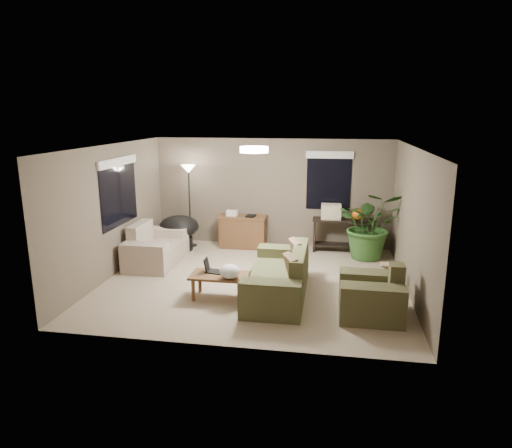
% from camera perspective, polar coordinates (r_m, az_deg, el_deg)
% --- Properties ---
extents(room_shell, '(5.50, 5.50, 5.50)m').
position_cam_1_polar(room_shell, '(8.26, -0.23, 1.02)').
color(room_shell, tan).
rests_on(room_shell, ground).
extents(main_sofa, '(0.95, 2.20, 0.85)m').
position_cam_1_polar(main_sofa, '(7.88, 3.02, -6.90)').
color(main_sofa, '#4D4E2F').
rests_on(main_sofa, ground).
extents(throw_pillows, '(0.39, 1.40, 0.47)m').
position_cam_1_polar(throw_pillows, '(7.74, 4.94, -4.53)').
color(throw_pillows, '#8C7251').
rests_on(throw_pillows, main_sofa).
extents(loveseat, '(0.90, 1.60, 0.85)m').
position_cam_1_polar(loveseat, '(9.75, -12.51, -3.11)').
color(loveseat, '#BDB3A1').
rests_on(loveseat, ground).
extents(armchair, '(0.95, 1.00, 0.85)m').
position_cam_1_polar(armchair, '(7.35, 14.27, -8.84)').
color(armchair, brown).
rests_on(armchair, ground).
extents(coffee_table, '(1.00, 0.55, 0.42)m').
position_cam_1_polar(coffee_table, '(7.76, -4.48, -6.74)').
color(coffee_table, brown).
rests_on(coffee_table, ground).
extents(laptop, '(0.38, 0.29, 0.24)m').
position_cam_1_polar(laptop, '(7.85, -5.52, -5.58)').
color(laptop, black).
rests_on(laptop, coffee_table).
extents(plastic_bag, '(0.40, 0.38, 0.24)m').
position_cam_1_polar(plastic_bag, '(7.52, -3.29, -5.94)').
color(plastic_bag, white).
rests_on(plastic_bag, coffee_table).
extents(desk, '(1.10, 0.50, 0.75)m').
position_cam_1_polar(desk, '(10.61, -1.66, -0.95)').
color(desk, brown).
rests_on(desk, ground).
extents(desk_papers, '(0.69, 0.28, 0.12)m').
position_cam_1_polar(desk_papers, '(10.53, -2.52, 1.30)').
color(desk_papers, silver).
rests_on(desk_papers, desk).
extents(console_table, '(1.30, 0.40, 0.75)m').
position_cam_1_polar(console_table, '(10.47, 10.62, -1.06)').
color(console_table, black).
rests_on(console_table, ground).
extents(pumpkin, '(0.31, 0.31, 0.23)m').
position_cam_1_polar(pumpkin, '(10.38, 12.66, 1.14)').
color(pumpkin, orange).
rests_on(pumpkin, console_table).
extents(cardboard_box, '(0.45, 0.34, 0.33)m').
position_cam_1_polar(cardboard_box, '(10.35, 9.36, 1.55)').
color(cardboard_box, beige).
rests_on(cardboard_box, console_table).
extents(papasan_chair, '(1.18, 1.18, 0.80)m').
position_cam_1_polar(papasan_chair, '(10.53, -9.60, -0.76)').
color(papasan_chair, black).
rests_on(papasan_chair, ground).
extents(floor_lamp, '(0.32, 0.32, 1.91)m').
position_cam_1_polar(floor_lamp, '(10.60, -8.42, 5.62)').
color(floor_lamp, black).
rests_on(floor_lamp, ground).
extents(ceiling_fixture, '(0.50, 0.50, 0.10)m').
position_cam_1_polar(ceiling_fixture, '(8.08, -0.23, 9.28)').
color(ceiling_fixture, white).
rests_on(ceiling_fixture, room_shell).
extents(houseplant, '(1.33, 1.48, 1.16)m').
position_cam_1_polar(houseplant, '(10.06, 14.06, -1.01)').
color(houseplant, '#2D5923').
rests_on(houseplant, ground).
extents(cat_scratching_post, '(0.32, 0.32, 0.50)m').
position_cam_1_polar(cat_scratching_post, '(8.40, 15.98, -6.67)').
color(cat_scratching_post, tan).
rests_on(cat_scratching_post, ground).
extents(window_left, '(0.05, 1.56, 1.33)m').
position_cam_1_polar(window_left, '(9.29, -16.81, 5.21)').
color(window_left, black).
rests_on(window_left, room_shell).
extents(window_back, '(1.06, 0.05, 1.33)m').
position_cam_1_polar(window_back, '(10.50, 9.13, 6.56)').
color(window_back, black).
rests_on(window_back, room_shell).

